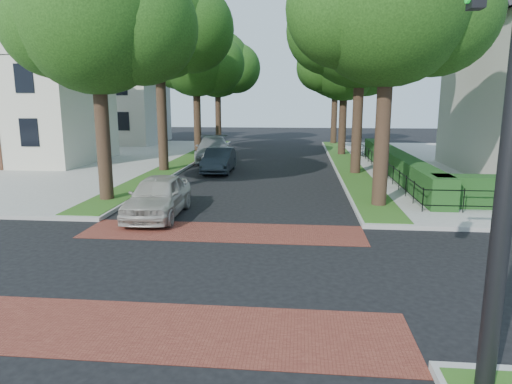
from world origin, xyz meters
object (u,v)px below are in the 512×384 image
parked_car_rear (213,149)px  traffic_signal (496,57)px  parked_car_front (158,196)px  parked_car_middle (219,160)px

parked_car_rear → traffic_signal: bearing=-80.2°
parked_car_front → parked_car_middle: size_ratio=1.02×
parked_car_middle → parked_car_front: bearing=-93.0°
parked_car_front → parked_car_rear: (-0.91, 15.31, 0.07)m
traffic_signal → parked_car_front: 12.71m
parked_car_front → parked_car_middle: parked_car_front is taller
parked_car_front → parked_car_rear: bearing=91.7°
parked_car_middle → parked_car_rear: parked_car_rear is taller
parked_car_rear → parked_car_middle: bearing=-84.3°
traffic_signal → parked_car_front: traffic_signal is taller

